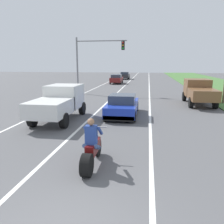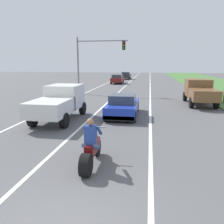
{
  "view_description": "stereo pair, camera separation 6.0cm",
  "coord_description": "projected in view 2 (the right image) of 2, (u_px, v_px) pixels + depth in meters",
  "views": [
    {
      "loc": [
        1.61,
        -3.53,
        3.28
      ],
      "look_at": [
        -0.05,
        7.07,
        1.0
      ],
      "focal_mm": 36.92,
      "sensor_mm": 36.0,
      "label": 1
    },
    {
      "loc": [
        1.67,
        -3.52,
        3.28
      ],
      "look_at": [
        -0.05,
        7.07,
        1.0
      ],
      "focal_mm": 36.92,
      "sensor_mm": 36.0,
      "label": 2
    }
  ],
  "objects": [
    {
      "name": "motorcycle_with_rider",
      "position": [
        91.0,
        150.0,
        7.28
      ],
      "size": [
        0.7,
        2.21,
        1.62
      ],
      "color": "black",
      "rests_on": "ground"
    },
    {
      "name": "distant_car_further_ahead",
      "position": [
        126.0,
        75.0,
        48.36
      ],
      "size": [
        1.8,
        4.0,
        1.5
      ],
      "color": "#262628",
      "rests_on": "ground"
    },
    {
      "name": "lane_stripe_centre_dashed",
      "position": [
        115.0,
        95.0,
        23.94
      ],
      "size": [
        0.14,
        120.0,
        0.01
      ],
      "primitive_type": "cube",
      "color": "white",
      "rests_on": "ground"
    },
    {
      "name": "lane_stripe_left_solid",
      "position": [
        82.0,
        95.0,
        24.5
      ],
      "size": [
        0.14,
        120.0,
        0.01
      ],
      "primitive_type": "cube",
      "color": "white",
      "rests_on": "ground"
    },
    {
      "name": "lane_stripe_right_solid",
      "position": [
        150.0,
        96.0,
        23.37
      ],
      "size": [
        0.14,
        120.0,
        0.01
      ],
      "primitive_type": "cube",
      "color": "white",
      "rests_on": "ground"
    },
    {
      "name": "distant_car_far_ahead",
      "position": [
        117.0,
        79.0,
        37.71
      ],
      "size": [
        1.8,
        4.0,
        1.5
      ],
      "color": "maroon",
      "rests_on": "ground"
    },
    {
      "name": "traffic_light_mast_near",
      "position": [
        94.0,
        56.0,
        24.76
      ],
      "size": [
        5.52,
        0.34,
        6.0
      ],
      "color": "gray",
      "rests_on": "ground"
    },
    {
      "name": "pickup_truck_left_lane_white",
      "position": [
        59.0,
        101.0,
        13.37
      ],
      "size": [
        2.02,
        4.8,
        1.98
      ],
      "color": "silver",
      "rests_on": "ground"
    },
    {
      "name": "sports_car_blue",
      "position": [
        123.0,
        106.0,
        14.58
      ],
      "size": [
        1.84,
        4.3,
        1.37
      ],
      "color": "#1E38B2",
      "rests_on": "ground"
    },
    {
      "name": "pickup_truck_right_shoulder_brown",
      "position": [
        200.0,
        91.0,
        18.44
      ],
      "size": [
        2.02,
        4.8,
        1.98
      ],
      "color": "brown",
      "rests_on": "ground"
    }
  ]
}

